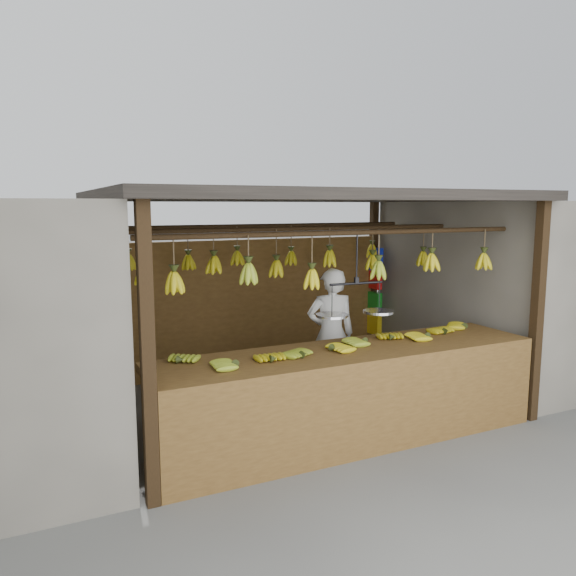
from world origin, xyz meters
TOP-DOWN VIEW (x-y plane):
  - ground at (0.00, 0.00)m, footprint 80.00×80.00m
  - stall at (0.00, 0.33)m, footprint 4.30×3.30m
  - neighbor_right at (3.60, 0.00)m, footprint 3.00×3.00m
  - counter at (-0.02, -1.23)m, footprint 3.84×0.87m
  - hanging_bananas at (0.00, -0.00)m, footprint 3.62×2.25m
  - balance_scale at (0.11, -1.00)m, footprint 0.82×0.33m
  - vendor at (0.41, 0.00)m, footprint 0.64×0.51m
  - bag_bundles at (1.94, 1.35)m, footprint 0.08×0.26m

SIDE VIEW (x-z plane):
  - ground at x=0.00m, z-range 0.00..0.00m
  - counter at x=-0.02m, z-range 0.24..1.20m
  - vendor at x=0.41m, z-range 0.00..1.54m
  - bag_bundles at x=1.94m, z-range 0.34..1.64m
  - neighbor_right at x=3.60m, z-range 0.00..2.30m
  - balance_scale at x=0.11m, z-range 0.85..1.65m
  - hanging_bananas at x=0.00m, z-range 1.42..1.80m
  - stall at x=0.00m, z-range 0.77..3.17m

